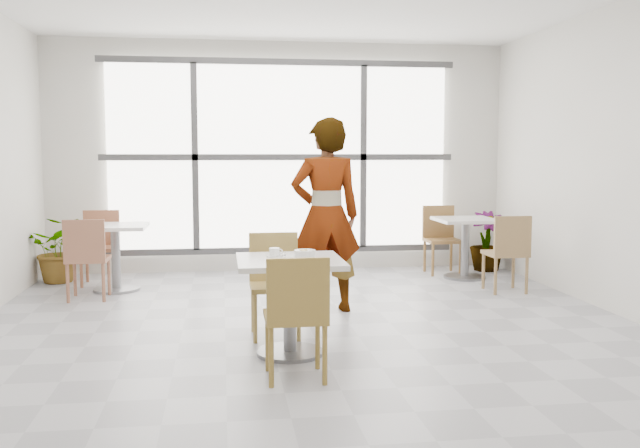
{
  "coord_description": "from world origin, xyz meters",
  "views": [
    {
      "loc": [
        -0.76,
        -5.71,
        1.56
      ],
      "look_at": [
        0.0,
        -0.3,
        1.0
      ],
      "focal_mm": 39.2,
      "sensor_mm": 36.0,
      "label": 1
    }
  ],
  "objects": [
    {
      "name": "window",
      "position": [
        0.0,
        3.44,
        1.5
      ],
      "size": [
        4.6,
        0.07,
        2.52
      ],
      "color": "white",
      "rests_on": "ground"
    },
    {
      "name": "bg_chair_right_far",
      "position": [
        2.04,
        2.99,
        0.5
      ],
      "size": [
        0.42,
        0.42,
        0.87
      ],
      "color": "olive",
      "rests_on": "ground"
    },
    {
      "name": "plant_left",
      "position": [
        -2.7,
        2.97,
        0.4
      ],
      "size": [
        0.74,
        0.65,
        0.8
      ],
      "primitive_type": "imported",
      "rotation": [
        0.0,
        0.0,
        -0.04
      ],
      "color": "#498C47",
      "rests_on": "ground"
    },
    {
      "name": "bg_chair_left_near",
      "position": [
        -2.18,
        1.83,
        0.5
      ],
      "size": [
        0.42,
        0.42,
        0.87
      ],
      "rotation": [
        0.0,
        0.0,
        3.14
      ],
      "color": "#945E45",
      "rests_on": "ground"
    },
    {
      "name": "chair_far",
      "position": [
        -0.33,
        0.18,
        0.5
      ],
      "size": [
        0.42,
        0.42,
        0.87
      ],
      "color": "#A48543",
      "rests_on": "ground"
    },
    {
      "name": "chair_near",
      "position": [
        -0.27,
        -1.09,
        0.5
      ],
      "size": [
        0.42,
        0.42,
        0.87
      ],
      "rotation": [
        0.0,
        0.0,
        3.14
      ],
      "color": "olive",
      "rests_on": "ground"
    },
    {
      "name": "bg_chair_right_near",
      "position": [
        2.38,
        1.6,
        0.5
      ],
      "size": [
        0.42,
        0.42,
        0.87
      ],
      "rotation": [
        0.0,
        0.0,
        3.14
      ],
      "color": "olive",
      "rests_on": "ground"
    },
    {
      "name": "wall_back",
      "position": [
        0.0,
        3.5,
        1.5
      ],
      "size": [
        6.0,
        0.0,
        6.0
      ],
      "primitive_type": "plane",
      "rotation": [
        1.57,
        0.0,
        0.0
      ],
      "color": "silver",
      "rests_on": "ground"
    },
    {
      "name": "wall_front",
      "position": [
        0.0,
        -3.5,
        1.5
      ],
      "size": [
        6.0,
        0.0,
        6.0
      ],
      "primitive_type": "plane",
      "rotation": [
        -1.57,
        0.0,
        0.0
      ],
      "color": "silver",
      "rests_on": "ground"
    },
    {
      "name": "person",
      "position": [
        0.24,
        1.0,
        0.95
      ],
      "size": [
        0.73,
        0.51,
        1.89
      ],
      "primitive_type": "imported",
      "rotation": [
        0.0,
        0.0,
        3.23
      ],
      "color": "black",
      "rests_on": "ground"
    },
    {
      "name": "bg_chair_left_far",
      "position": [
        -2.21,
        2.83,
        0.5
      ],
      "size": [
        0.42,
        0.42,
        0.87
      ],
      "color": "#A36143",
      "rests_on": "ground"
    },
    {
      "name": "bg_table_right",
      "position": [
        2.22,
        2.55,
        0.49
      ],
      "size": [
        0.7,
        0.7,
        0.75
      ],
      "color": "silver",
      "rests_on": "ground"
    },
    {
      "name": "bg_table_left",
      "position": [
        -1.96,
        2.35,
        0.49
      ],
      "size": [
        0.7,
        0.7,
        0.75
      ],
      "color": "white",
      "rests_on": "ground"
    },
    {
      "name": "coffee_cup",
      "position": [
        -0.36,
        -0.31,
        0.78
      ],
      "size": [
        0.16,
        0.13,
        0.07
      ],
      "color": "white",
      "rests_on": "main_table"
    },
    {
      "name": "floor",
      "position": [
        0.0,
        0.0,
        0.0
      ],
      "size": [
        7.0,
        7.0,
        0.0
      ],
      "primitive_type": "plane",
      "color": "#9E9EA5",
      "rests_on": "ground"
    },
    {
      "name": "main_table",
      "position": [
        -0.25,
        -0.44,
        0.52
      ],
      "size": [
        0.8,
        0.8,
        0.75
      ],
      "color": "silver",
      "rests_on": "ground"
    },
    {
      "name": "oatmeal_bowl",
      "position": [
        -0.15,
        -0.56,
        0.79
      ],
      "size": [
        0.21,
        0.21,
        0.09
      ],
      "color": "white",
      "rests_on": "main_table"
    },
    {
      "name": "plant_right",
      "position": [
        2.7,
        3.05,
        0.39
      ],
      "size": [
        0.48,
        0.48,
        0.79
      ],
      "primitive_type": "imported",
      "rotation": [
        0.0,
        0.0,
        -0.11
      ],
      "color": "#47773D",
      "rests_on": "ground"
    }
  ]
}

